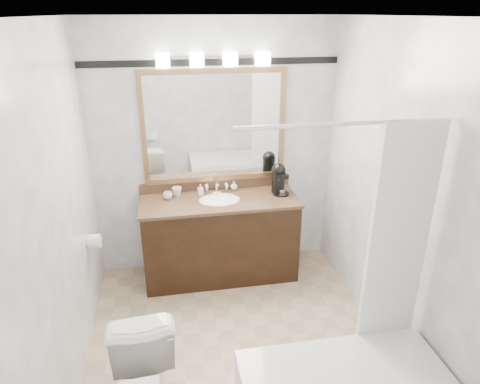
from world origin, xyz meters
name	(u,v)px	position (x,y,z in m)	size (l,w,h in m)	color
room	(237,205)	(0.00, 0.00, 1.25)	(2.42, 2.62, 2.52)	tan
vanity	(220,237)	(0.00, 1.02, 0.44)	(1.53, 0.58, 0.97)	black
mirror	(214,127)	(0.00, 1.28, 1.50)	(1.40, 0.04, 1.10)	#A07448
vanity_light_bar	(214,59)	(0.00, 1.23, 2.13)	(1.02, 0.14, 0.12)	silver
accent_stripe	(213,62)	(0.00, 1.29, 2.10)	(2.40, 0.01, 0.06)	black
tp_roll	(94,241)	(-1.14, 0.66, 0.70)	(0.12, 0.12, 0.11)	white
coffee_maker	(279,178)	(0.60, 1.07, 1.01)	(0.17, 0.20, 0.31)	black
cup_left	(168,196)	(-0.49, 1.12, 0.88)	(0.09, 0.09, 0.07)	white
cup_right	(177,192)	(-0.40, 1.18, 0.89)	(0.09, 0.09, 0.09)	white
soap_bottle_a	(200,190)	(-0.17, 1.16, 0.91)	(0.05, 0.05, 0.11)	white
soap_bottle_b	(234,186)	(0.18, 1.23, 0.90)	(0.07, 0.07, 0.09)	white
soap_bar	(217,194)	(-0.01, 1.13, 0.86)	(0.08, 0.05, 0.02)	beige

